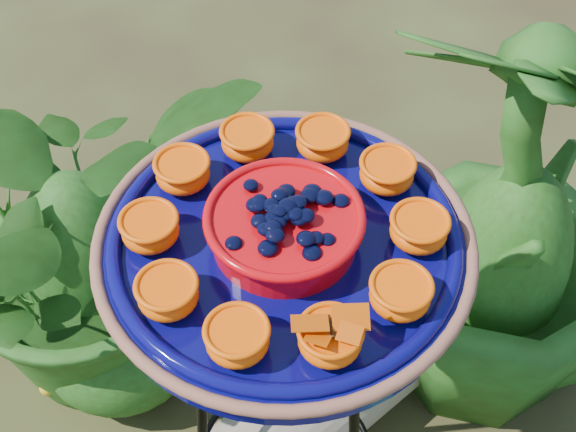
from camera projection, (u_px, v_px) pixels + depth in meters
The scene contains 5 objects.
tripod_stand at pixel (285, 396), 1.33m from camera, with size 0.43×0.43×0.93m.
feeder_dish at pixel (284, 241), 1.02m from camera, with size 0.60×0.60×0.11m.
driftwood_log at pixel (329, 398), 1.83m from camera, with size 0.22×0.22×0.65m, color gray.
shrub_back_left at pixel (77, 233), 1.74m from camera, with size 0.76×0.66×0.84m, color #224412.
shrub_back_right at pixel (515, 224), 1.64m from camera, with size 0.57×0.57×1.02m, color #224412.
Camera 1 is at (-0.14, -0.57, 1.76)m, focal length 50.00 mm.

